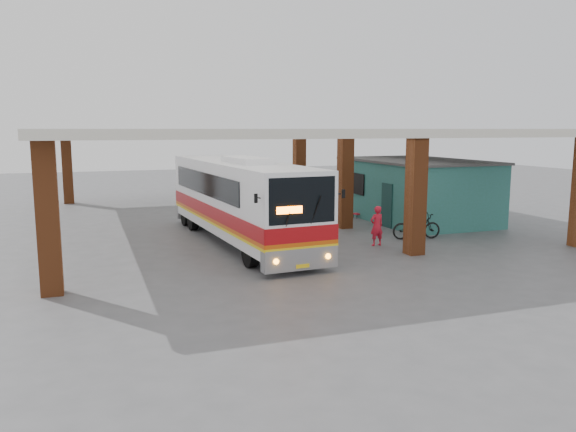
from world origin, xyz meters
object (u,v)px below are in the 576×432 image
Objects in this scene: motorcycle at (416,226)px; pedestrian at (377,226)px; red_chair at (359,211)px; coach_bus at (240,200)px.

motorcycle is 1.31× the size of pedestrian.
red_chair is at bearing 6.68° from motorcycle.
pedestrian is 7.16m from red_chair.
coach_bus reaches higher than motorcycle.
pedestrian is at bearing -117.36° from red_chair.
coach_bus reaches higher than pedestrian.
coach_bus is 7.58m from motorcycle.
pedestrian reaches higher than red_chair.
coach_bus is 8.75m from red_chair.
red_chair is at bearing -117.51° from pedestrian.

